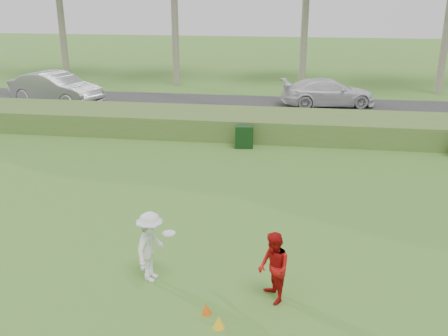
% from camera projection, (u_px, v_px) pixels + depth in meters
% --- Properties ---
extents(ground, '(120.00, 120.00, 0.00)m').
position_uv_depth(ground, '(194.00, 294.00, 10.05)').
color(ground, '#3D7326').
rests_on(ground, ground).
extents(reed_strip, '(80.00, 3.00, 0.90)m').
position_uv_depth(reed_strip, '(253.00, 124.00, 21.07)').
color(reed_strip, '#496D2B').
rests_on(reed_strip, ground).
extents(park_road, '(80.00, 6.00, 0.06)m').
position_uv_depth(park_road, '(262.00, 108.00, 25.86)').
color(park_road, '#2D2D2D').
rests_on(park_road, ground).
extents(player_white, '(0.89, 1.07, 1.53)m').
position_uv_depth(player_white, '(151.00, 247.00, 10.33)').
color(player_white, white).
rests_on(player_white, ground).
extents(player_red, '(0.79, 0.87, 1.45)m').
position_uv_depth(player_red, '(274.00, 268.00, 9.63)').
color(player_red, '#AE0F0E').
rests_on(player_red, ground).
extents(cone_orange, '(0.20, 0.20, 0.22)m').
position_uv_depth(cone_orange, '(207.00, 309.00, 9.41)').
color(cone_orange, '#E45A0C').
rests_on(cone_orange, ground).
extents(cone_yellow, '(0.22, 0.22, 0.24)m').
position_uv_depth(cone_yellow, '(219.00, 322.00, 9.02)').
color(cone_yellow, yellow).
rests_on(cone_yellow, ground).
extents(utility_cabinet, '(0.74, 0.51, 0.87)m').
position_uv_depth(utility_cabinet, '(244.00, 137.00, 19.31)').
color(utility_cabinet, black).
rests_on(utility_cabinet, ground).
extents(car_mid, '(5.44, 3.21, 1.69)m').
position_uv_depth(car_mid, '(55.00, 88.00, 26.35)').
color(car_mid, '#B5B5BA').
rests_on(car_mid, park_road).
extents(car_right, '(5.13, 2.90, 1.40)m').
position_uv_depth(car_right, '(328.00, 92.00, 26.02)').
color(car_right, silver).
rests_on(car_right, park_road).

